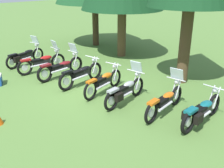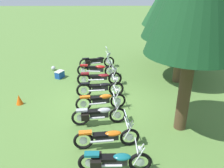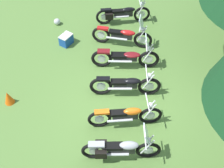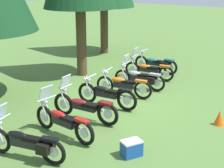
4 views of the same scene
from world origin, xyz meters
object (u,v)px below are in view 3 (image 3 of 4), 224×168
(motorcycle_1, at_px, (123,35))
(dropped_helmet, at_px, (57,22))
(motorcycle_5, at_px, (120,148))
(picnic_cooler, at_px, (66,40))
(traffic_cone, at_px, (8,98))
(motorcycle_0, at_px, (123,13))
(motorcycle_4, at_px, (126,115))
(motorcycle_2, at_px, (126,57))
(motorcycle_3, at_px, (126,85))

(motorcycle_1, height_order, dropped_helmet, motorcycle_1)
(motorcycle_5, relative_size, picnic_cooler, 3.59)
(traffic_cone, bearing_deg, motorcycle_0, 144.42)
(picnic_cooler, bearing_deg, motorcycle_4, 35.04)
(motorcycle_0, relative_size, dropped_helmet, 8.37)
(motorcycle_0, relative_size, picnic_cooler, 3.69)
(picnic_cooler, relative_size, traffic_cone, 1.28)
(picnic_cooler, bearing_deg, motorcycle_2, 65.60)
(motorcycle_2, bearing_deg, picnic_cooler, 151.73)
(motorcycle_1, xyz_separation_m, motorcycle_3, (2.54, 0.27, -0.01))
(motorcycle_5, distance_m, dropped_helmet, 6.79)
(motorcycle_4, bearing_deg, traffic_cone, 161.99)
(motorcycle_2, relative_size, picnic_cooler, 3.98)
(motorcycle_5, bearing_deg, motorcycle_1, 86.91)
(picnic_cooler, bearing_deg, motorcycle_0, 127.46)
(motorcycle_0, distance_m, motorcycle_2, 2.71)
(motorcycle_3, bearing_deg, motorcycle_5, -95.23)
(motorcycle_4, bearing_deg, motorcycle_2, 83.25)
(motorcycle_1, xyz_separation_m, picnic_cooler, (0.13, -2.20, -0.26))
(motorcycle_2, bearing_deg, motorcycle_1, 95.34)
(motorcycle_2, relative_size, motorcycle_3, 1.04)
(motorcycle_0, relative_size, motorcycle_5, 1.03)
(motorcycle_2, bearing_deg, dropped_helmet, 138.83)
(motorcycle_0, distance_m, motorcycle_4, 5.27)
(motorcycle_1, xyz_separation_m, traffic_cone, (3.25, -3.49, -0.23))
(motorcycle_4, relative_size, dropped_helmet, 8.26)
(motorcycle_1, bearing_deg, motorcycle_0, 99.83)
(motorcycle_5, distance_m, traffic_cone, 4.12)
(motorcycle_1, xyz_separation_m, motorcycle_5, (4.92, 0.27, 0.00))
(motorcycle_2, relative_size, dropped_helmet, 9.02)
(picnic_cooler, bearing_deg, motorcycle_3, 45.77)
(motorcycle_4, bearing_deg, dropped_helmet, 113.10)
(motorcycle_0, height_order, traffic_cone, motorcycle_0)
(motorcycle_2, xyz_separation_m, motorcycle_3, (1.32, 0.07, -0.01))
(motorcycle_1, distance_m, motorcycle_5, 4.93)
(motorcycle_2, bearing_deg, traffic_cone, -155.06)
(motorcycle_4, bearing_deg, motorcycle_1, 85.13)
(motorcycle_3, relative_size, motorcycle_5, 1.06)
(motorcycle_2, xyz_separation_m, dropped_helmet, (-2.32, -3.05, -0.33))
(motorcycle_1, distance_m, motorcycle_3, 2.56)
(motorcycle_2, height_order, motorcycle_3, motorcycle_2)
(motorcycle_1, height_order, motorcycle_3, motorcycle_1)
(motorcycle_1, distance_m, motorcycle_4, 3.79)
(motorcycle_5, bearing_deg, motorcycle_0, 87.15)
(motorcycle_3, distance_m, motorcycle_4, 1.24)
(motorcycle_1, distance_m, picnic_cooler, 2.22)
(motorcycle_1, distance_m, traffic_cone, 4.77)
(motorcycle_1, xyz_separation_m, dropped_helmet, (-1.10, -2.85, -0.34))
(motorcycle_0, xyz_separation_m, motorcycle_2, (2.70, 0.31, 0.00))
(motorcycle_1, bearing_deg, motorcycle_5, -81.23)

